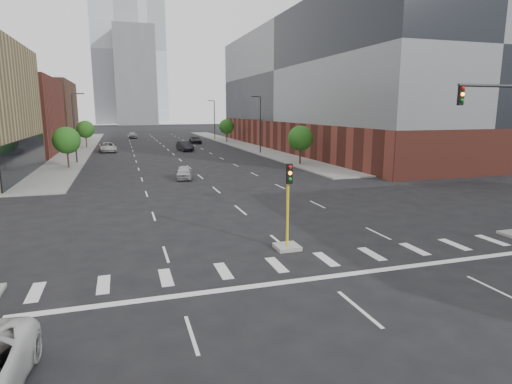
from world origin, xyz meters
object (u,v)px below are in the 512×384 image
car_mid_right (185,146)px  car_distant (133,135)px  median_traffic_signal (287,231)px  car_deep_right (195,140)px  car_near_left (184,172)px  car_far_left (107,147)px

car_mid_right → car_distant: bearing=93.5°
car_distant → median_traffic_signal: bearing=-83.7°
car_deep_right → car_distant: size_ratio=1.05×
median_traffic_signal → car_distant: size_ratio=0.90×
car_near_left → car_deep_right: (8.83, 45.88, 0.07)m
median_traffic_signal → car_near_left: bearing=94.4°
car_distant → car_near_left: bearing=-84.1°
median_traffic_signal → car_far_left: 57.19m
median_traffic_signal → car_deep_right: median_traffic_signal is taller
car_mid_right → car_deep_right: bearing=66.0°
median_traffic_signal → car_far_left: size_ratio=0.78×
car_near_left → car_mid_right: (4.41, 30.26, 0.17)m
car_distant → car_deep_right: bearing=-57.3°
car_near_left → car_far_left: car_far_left is taller
car_far_left → car_distant: size_ratio=1.15×
car_far_left → car_deep_right: (17.05, 13.72, -0.04)m
car_near_left → car_deep_right: bearing=87.6°
median_traffic_signal → car_mid_right: (2.57, 54.40, -0.14)m
car_near_left → car_distant: size_ratio=0.81×
car_mid_right → car_far_left: car_mid_right is taller
median_traffic_signal → car_far_left: (-10.06, 56.30, -0.19)m
median_traffic_signal → car_near_left: (-1.84, 24.14, -0.30)m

